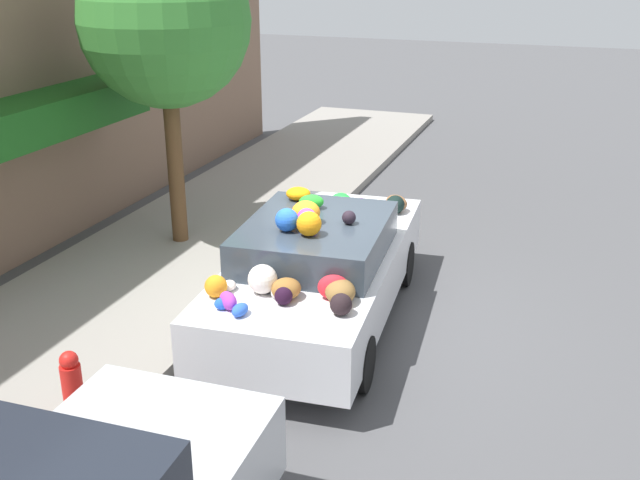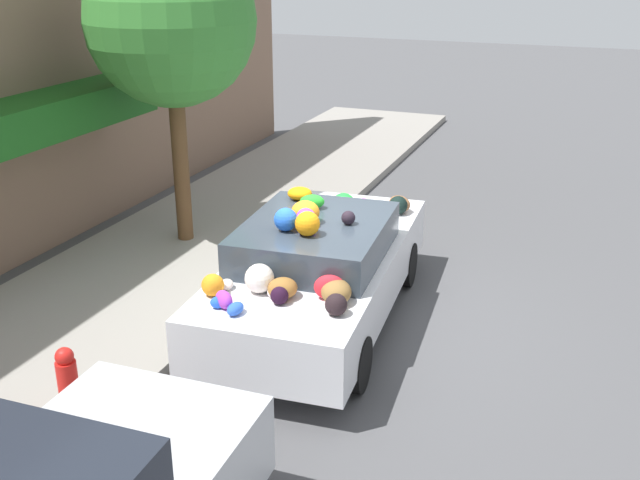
# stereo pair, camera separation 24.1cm
# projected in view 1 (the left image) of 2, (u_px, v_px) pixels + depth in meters

# --- Properties ---
(ground_plane) EXTENTS (60.00, 60.00, 0.00)m
(ground_plane) POSITION_uv_depth(u_px,v_px,m) (322.00, 321.00, 9.41)
(ground_plane) COLOR #4C4C4F
(sidewalk_curb) EXTENTS (24.00, 3.20, 0.15)m
(sidewalk_curb) POSITION_uv_depth(u_px,v_px,m) (136.00, 285.00, 10.23)
(sidewalk_curb) COLOR gray
(sidewalk_curb) RESTS_ON ground
(street_tree) EXTENTS (2.43, 2.43, 4.49)m
(street_tree) POSITION_uv_depth(u_px,v_px,m) (165.00, 22.00, 10.43)
(street_tree) COLOR brown
(street_tree) RESTS_ON sidewalk_curb
(fire_hydrant) EXTENTS (0.20, 0.20, 0.70)m
(fire_hydrant) POSITION_uv_depth(u_px,v_px,m) (72.00, 384.00, 7.14)
(fire_hydrant) COLOR red
(fire_hydrant) RESTS_ON sidewalk_curb
(art_car) EXTENTS (4.58, 2.16, 1.67)m
(art_car) POSITION_uv_depth(u_px,v_px,m) (319.00, 268.00, 9.09)
(art_car) COLOR silver
(art_car) RESTS_ON ground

